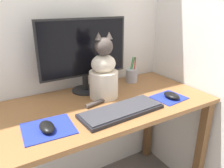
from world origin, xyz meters
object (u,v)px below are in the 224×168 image
object	(u,v)px
keyboard	(121,110)
computer_mouse_left	(47,127)
computer_mouse_right	(172,95)
cat	(104,74)
pen_cup	(132,75)
monitor	(83,52)

from	to	relation	value
keyboard	computer_mouse_left	xyz separation A→B (m)	(-0.37, 0.02, 0.01)
computer_mouse_right	cat	size ratio (longest dim) A/B	0.28
keyboard	computer_mouse_right	distance (m)	0.34
computer_mouse_right	pen_cup	bearing A→B (deg)	95.15
monitor	keyboard	bearing A→B (deg)	-83.45
monitor	pen_cup	distance (m)	0.40
pen_cup	cat	bearing A→B (deg)	-155.58
computer_mouse_right	pen_cup	xyz separation A→B (m)	(-0.03, 0.35, 0.03)
cat	monitor	bearing A→B (deg)	119.34
computer_mouse_right	cat	xyz separation A→B (m)	(-0.32, 0.22, 0.12)
cat	keyboard	bearing A→B (deg)	-87.92
keyboard	cat	world-z (taller)	cat
monitor	computer_mouse_left	size ratio (longest dim) A/B	5.10
monitor	keyboard	size ratio (longest dim) A/B	1.24
computer_mouse_left	pen_cup	size ratio (longest dim) A/B	0.61
keyboard	computer_mouse_right	world-z (taller)	computer_mouse_right
monitor	pen_cup	xyz separation A→B (m)	(0.35, -0.01, -0.20)
monitor	computer_mouse_right	xyz separation A→B (m)	(0.38, -0.36, -0.23)
cat	pen_cup	world-z (taller)	cat
keyboard	cat	size ratio (longest dim) A/B	1.17
cat	pen_cup	bearing A→B (deg)	31.08
cat	pen_cup	xyz separation A→B (m)	(0.29, 0.13, -0.09)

